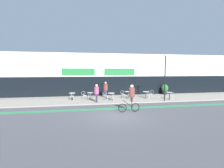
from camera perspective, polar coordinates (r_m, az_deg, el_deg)
The scene contains 25 objects.
ground_plane at distance 12.67m, azimuth 1.34°, elevation -10.55°, with size 120.00×120.00×0.00m, color #4C4C51.
sidewalk_slab at distance 19.65m, azimuth -3.12°, elevation -5.02°, with size 40.00×5.50×0.12m, color gray.
storefront_facade at distance 24.08m, azimuth -4.64°, elevation 3.05°, with size 40.00×4.06×5.45m.
bike_lane_stripe at distance 15.10m, azimuth -0.71°, elevation -8.09°, with size 36.00×0.70×0.01m, color #2D844C.
bistro_table_0 at distance 19.43m, azimuth -12.88°, elevation -3.48°, with size 0.70×0.70×0.74m.
bistro_table_1 at distance 19.32m, azimuth -7.21°, elevation -3.45°, with size 0.65×0.65×0.75m.
bistro_table_2 at distance 18.86m, azimuth -0.23°, elevation -3.57°, with size 0.77×0.77×0.74m.
bistro_table_3 at distance 20.07m, azimuth 5.32°, elevation -3.07°, with size 0.77×0.77×0.77m.
bistro_table_4 at distance 20.50m, azimuth 10.99°, elevation -3.04°, with size 0.67×0.67×0.74m.
bistro_table_5 at distance 20.34m, azimuth 18.24°, elevation -3.20°, with size 0.62×0.62×0.77m.
cafe_chair_0_near at distance 18.81m, azimuth -12.97°, elevation -3.77°, with size 0.44×0.59×0.90m.
cafe_chair_1_near at distance 18.70m, azimuth -7.11°, elevation -3.73°, with size 0.44×0.59×0.90m.
cafe_chair_1_side at distance 19.30m, azimuth -9.07°, elevation -3.51°, with size 0.59×0.42×0.90m.
cafe_chair_2_near at distance 18.26m, azimuth 0.13°, elevation -3.90°, with size 0.41×0.58×0.90m.
cafe_chair_2_side at distance 18.76m, azimuth -2.11°, elevation -3.68°, with size 0.58×0.42×0.90m.
cafe_chair_3_near at distance 19.48m, azimuth 5.86°, elevation -3.40°, with size 0.45×0.60×0.90m.
cafe_chair_3_side at distance 19.91m, azimuth 3.59°, elevation -3.22°, with size 0.58×0.41×0.90m.
cafe_chair_4_near at distance 19.92m, azimuth 11.64°, elevation -3.30°, with size 0.43×0.59×0.90m.
cafe_chair_4_side at distance 20.73m, azimuth 12.60°, elevation -3.02°, with size 0.60×0.45×0.90m.
cafe_chair_5_near at distance 19.80m, azimuth 19.09°, elevation -3.49°, with size 0.45×0.60×0.90m.
planter_pot at distance 24.19m, azimuth 16.85°, elevation -1.52°, with size 0.89×0.89×1.36m.
lamp_post at distance 18.95m, azimuth 16.94°, elevation 3.20°, with size 0.26×0.26×4.84m.
cyclist_0 at distance 13.87m, azimuth 6.28°, elevation -3.90°, with size 1.75×0.49×2.17m.
pedestrian_near_end at distance 20.37m, azimuth -2.09°, elevation -1.38°, with size 0.53×0.53×1.86m.
pedestrian_far_end at distance 17.37m, azimuth -5.06°, elevation -2.50°, with size 0.47×0.47×1.80m.
Camera 1 is at (-2.57, -11.97, 3.26)m, focal length 28.00 mm.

